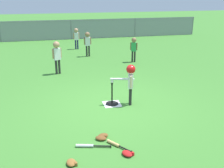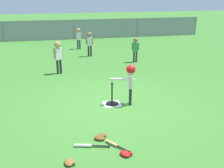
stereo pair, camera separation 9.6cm
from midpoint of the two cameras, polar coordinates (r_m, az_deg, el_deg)
The scene contains 16 objects.
ground_plane at distance 6.85m, azimuth -0.86°, elevation -4.70°, with size 60.00×60.00×0.00m, color #3D7A2D.
home_plate at distance 6.97m, azimuth -0.40°, elevation -4.24°, with size 0.44×0.44×0.01m, color white.
batting_tee at distance 6.94m, azimuth -0.40°, elevation -3.63°, with size 0.32×0.32×0.58m.
baseball_on_tee at distance 6.75m, azimuth -0.41°, elevation 0.50°, with size 0.07×0.07×0.07m, color white.
batter_child at distance 6.71m, azimuth 3.50°, elevation 1.58°, with size 0.62×0.30×1.05m.
fielder_near_left at distance 13.56m, azimuth -7.79°, elevation 10.10°, with size 0.31×0.21×1.04m.
fielder_deep_center at distance 10.97m, azimuth 4.40°, elevation 7.97°, with size 0.28×0.20×1.00m.
fielder_near_right at distance 9.48m, azimuth -11.90°, elevation 6.41°, with size 0.32×0.23×1.15m.
fielder_deep_left at distance 11.95m, azimuth -5.43°, elevation 9.10°, with size 0.32×0.21×1.08m.
spare_bat_silver at distance 5.18m, azimuth -5.58°, elevation -12.92°, with size 0.66×0.23×0.06m.
spare_bat_wood at distance 5.20m, azimuth 0.27°, elevation -12.71°, with size 0.38×0.51×0.06m.
glove_by_plate at distance 5.47m, azimuth -2.47°, elevation -10.94°, with size 0.26×0.23×0.07m.
glove_near_bats at distance 4.78m, azimuth -9.19°, elevation -16.15°, with size 0.18×0.23×0.07m.
glove_tossed_aside at distance 5.40m, azimuth -2.85°, elevation -11.37°, with size 0.27×0.25×0.07m.
glove_outfield_drop at distance 4.94m, azimuth 2.72°, elevation -14.53°, with size 0.24×0.27×0.07m.
outfield_fence at distance 16.49m, azimuth -8.84°, elevation 11.48°, with size 16.06×0.06×1.15m.
Camera 1 is at (-1.41, -6.10, 2.78)m, focal length 43.10 mm.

